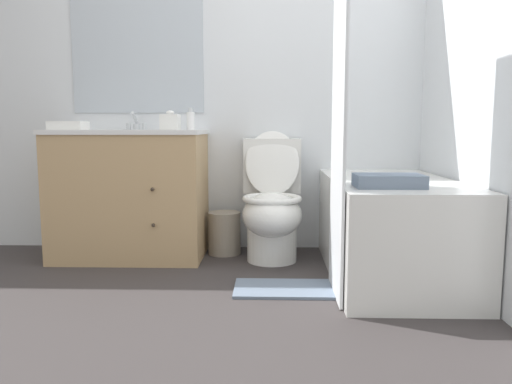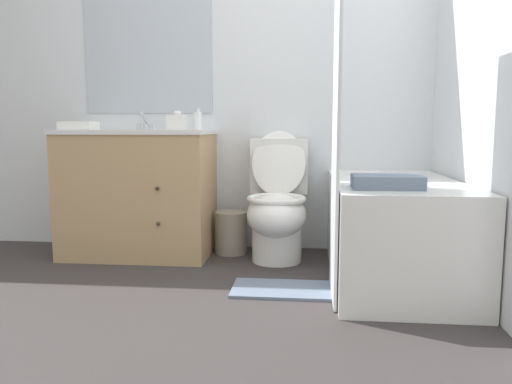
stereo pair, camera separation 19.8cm
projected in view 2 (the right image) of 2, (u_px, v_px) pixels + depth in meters
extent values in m
plane|color=#383333|center=(215.00, 328.00, 2.19)|extent=(14.00, 14.00, 0.00)
cube|color=silver|center=(253.00, 74.00, 3.55)|extent=(8.00, 0.05, 2.50)
cube|color=#B2BCC6|center=(148.00, 47.00, 3.57)|extent=(0.93, 0.01, 0.93)
cube|color=silver|center=(476.00, 56.00, 2.65)|extent=(0.05, 2.51, 2.50)
cube|color=tan|center=(139.00, 195.00, 3.42)|extent=(0.98, 0.57, 0.83)
cube|color=white|center=(137.00, 132.00, 3.37)|extent=(1.00, 0.59, 0.03)
cylinder|color=white|center=(137.00, 138.00, 3.37)|extent=(0.31, 0.31, 0.10)
sphere|color=#382D23|center=(157.00, 188.00, 3.09)|extent=(0.02, 0.02, 0.02)
sphere|color=#382D23|center=(158.00, 224.00, 3.12)|extent=(0.02, 0.02, 0.02)
cylinder|color=silver|center=(146.00, 127.00, 3.56)|extent=(0.04, 0.04, 0.04)
cylinder|color=silver|center=(144.00, 118.00, 3.51)|extent=(0.02, 0.11, 0.09)
cylinder|color=silver|center=(139.00, 126.00, 3.56)|extent=(0.03, 0.03, 0.04)
cylinder|color=silver|center=(154.00, 126.00, 3.55)|extent=(0.03, 0.03, 0.04)
cylinder|color=white|center=(277.00, 244.00, 3.27)|extent=(0.33, 0.33, 0.23)
ellipsoid|color=white|center=(276.00, 215.00, 3.19)|extent=(0.38, 0.47, 0.29)
torus|color=white|center=(277.00, 199.00, 3.18)|extent=(0.38, 0.38, 0.04)
cube|color=white|center=(280.00, 166.00, 3.47)|extent=(0.39, 0.18, 0.38)
ellipsoid|color=white|center=(279.00, 163.00, 3.36)|extent=(0.36, 0.14, 0.43)
cube|color=white|center=(394.00, 230.00, 2.88)|extent=(0.70, 1.37, 0.58)
cube|color=#A8ADAE|center=(395.00, 181.00, 2.84)|extent=(0.58, 1.25, 0.01)
cube|color=white|center=(337.00, 100.00, 2.46)|extent=(0.01, 0.46, 2.01)
cylinder|color=gray|center=(231.00, 233.00, 3.48)|extent=(0.22, 0.22, 0.29)
cube|color=white|center=(178.00, 122.00, 3.32)|extent=(0.12, 0.13, 0.10)
ellipsoid|color=white|center=(177.00, 113.00, 3.31)|extent=(0.05, 0.04, 0.03)
cylinder|color=white|center=(198.00, 121.00, 3.38)|extent=(0.05, 0.05, 0.12)
cylinder|color=silver|center=(198.00, 110.00, 3.37)|extent=(0.03, 0.03, 0.03)
cube|color=white|center=(79.00, 126.00, 3.27)|extent=(0.22, 0.17, 0.05)
cube|color=slate|center=(387.00, 182.00, 2.45)|extent=(0.34, 0.22, 0.06)
cube|color=slate|center=(283.00, 289.00, 2.69)|extent=(0.54, 0.31, 0.02)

